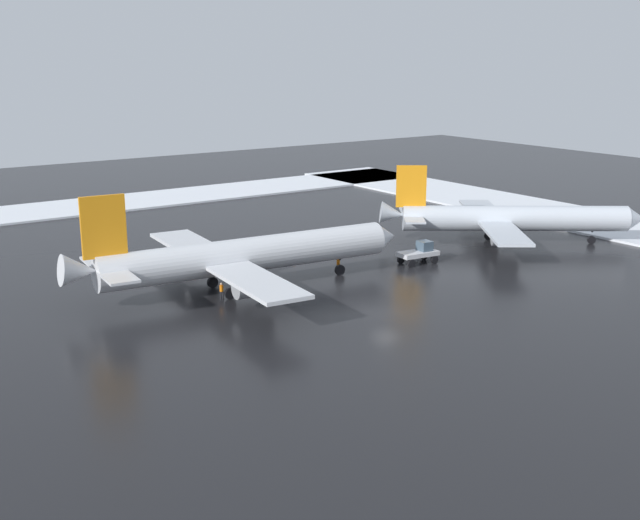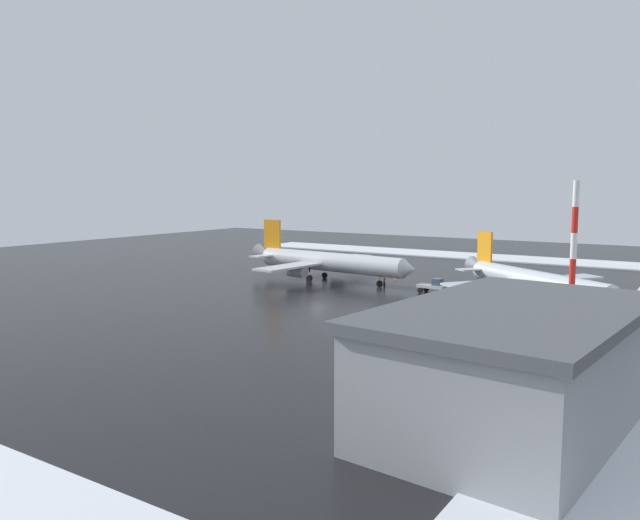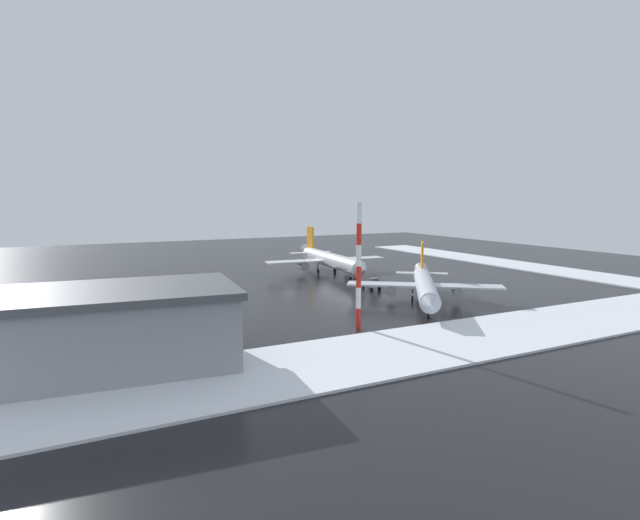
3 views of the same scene
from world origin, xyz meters
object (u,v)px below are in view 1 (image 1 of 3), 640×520
(airplane_parked_portside, at_px, (241,256))
(airplane_distant_tail, at_px, (508,218))
(pushback_tug, at_px, (420,252))
(traffic_cone_near_nose, at_px, (294,259))
(ground_crew_mid_apron, at_px, (222,290))
(traffic_cone_mid_line, at_px, (266,262))
(ground_crew_beside_wing, at_px, (338,264))

(airplane_parked_portside, bearing_deg, airplane_distant_tail, 3.28)
(pushback_tug, height_order, traffic_cone_near_nose, pushback_tug)
(ground_crew_mid_apron, distance_m, traffic_cone_near_nose, 16.33)
(pushback_tug, distance_m, traffic_cone_mid_line, 17.45)
(pushback_tug, height_order, traffic_cone_mid_line, pushback_tug)
(airplane_parked_portside, relative_size, ground_crew_beside_wing, 21.24)
(pushback_tug, bearing_deg, traffic_cone_mid_line, 152.50)
(pushback_tug, height_order, ground_crew_beside_wing, pushback_tug)
(airplane_parked_portside, distance_m, traffic_cone_mid_line, 10.65)
(ground_crew_mid_apron, height_order, traffic_cone_near_nose, ground_crew_mid_apron)
(airplane_parked_portside, relative_size, traffic_cone_near_nose, 66.03)
(ground_crew_beside_wing, bearing_deg, traffic_cone_near_nose, -53.80)
(airplane_parked_portside, bearing_deg, ground_crew_mid_apron, -145.70)
(airplane_distant_tail, height_order, traffic_cone_near_nose, airplane_distant_tail)
(airplane_distant_tail, xyz_separation_m, traffic_cone_near_nose, (7.98, 26.54, -2.96))
(ground_crew_beside_wing, xyz_separation_m, traffic_cone_mid_line, (7.30, 4.78, -0.70))
(airplane_parked_portside, height_order, traffic_cone_near_nose, airplane_parked_portside)
(airplane_distant_tail, bearing_deg, ground_crew_beside_wing, -146.72)
(airplane_parked_portside, bearing_deg, pushback_tug, -0.50)
(airplane_distant_tail, distance_m, pushback_tug, 15.57)
(pushback_tug, distance_m, ground_crew_beside_wing, 10.14)
(ground_crew_mid_apron, bearing_deg, traffic_cone_near_nose, -33.08)
(airplane_distant_tail, distance_m, ground_crew_beside_wing, 25.48)
(airplane_distant_tail, bearing_deg, traffic_cone_near_nose, -161.00)
(airplane_parked_portside, height_order, pushback_tug, airplane_parked_portside)
(pushback_tug, bearing_deg, ground_crew_beside_wing, 173.34)
(traffic_cone_mid_line, bearing_deg, pushback_tug, -122.36)
(ground_crew_mid_apron, bearing_deg, pushback_tug, -65.47)
(airplane_distant_tail, height_order, pushback_tug, airplane_distant_tail)
(traffic_cone_mid_line, bearing_deg, ground_crew_mid_apron, 130.82)
(pushback_tug, distance_m, traffic_cone_near_nose, 14.30)
(pushback_tug, bearing_deg, traffic_cone_near_nose, 146.14)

